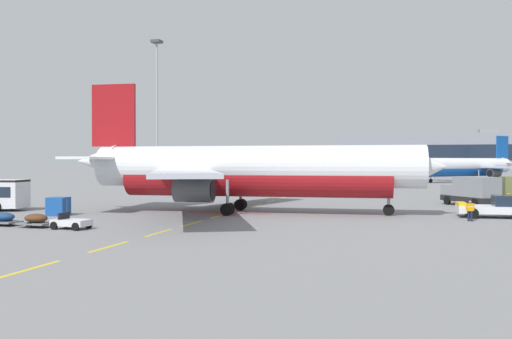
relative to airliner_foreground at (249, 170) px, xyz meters
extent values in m
plane|color=slate|center=(20.22, 17.57, -3.95)|extent=(400.00, 400.00, 0.00)
cube|color=yellow|center=(-1.78, -27.43, -3.95)|extent=(0.24, 4.00, 0.01)
cube|color=yellow|center=(-1.78, -21.04, -3.95)|extent=(0.24, 4.00, 0.01)
cube|color=yellow|center=(-1.78, -14.85, -3.95)|extent=(0.24, 4.00, 0.01)
cube|color=yellow|center=(-1.78, -9.23, -3.95)|extent=(0.24, 4.00, 0.01)
cube|color=yellow|center=(-1.78, -3.22, -3.95)|extent=(0.24, 4.00, 0.01)
cube|color=yellow|center=(-1.78, 3.00, -3.95)|extent=(0.24, 4.00, 0.01)
cube|color=yellow|center=(-1.78, 8.69, -3.95)|extent=(0.24, 4.00, 0.01)
cube|color=yellow|center=(-1.78, 14.85, -3.95)|extent=(0.24, 4.00, 0.01)
cube|color=yellow|center=(-1.78, 22.07, -3.95)|extent=(0.24, 4.00, 0.01)
cube|color=yellow|center=(-1.78, 27.93, -3.95)|extent=(0.24, 4.00, 0.01)
cube|color=yellow|center=(-1.78, 34.45, -3.95)|extent=(0.24, 4.00, 0.01)
cube|color=yellow|center=(-1.78, 41.11, -3.95)|extent=(0.24, 4.00, 0.01)
cube|color=yellow|center=(-1.78, 47.06, -3.95)|extent=(0.24, 4.00, 0.01)
cube|color=yellow|center=(-1.78, 53.45, -3.95)|extent=(0.24, 4.00, 0.01)
cube|color=yellow|center=(-1.78, 59.52, -3.95)|extent=(0.24, 4.00, 0.01)
cube|color=yellow|center=(-1.78, 65.63, -3.95)|extent=(0.24, 4.00, 0.01)
cube|color=#B21414|center=(-1.78, -0.43, -3.95)|extent=(8.00, 0.40, 0.01)
cylinder|color=white|center=(0.58, 0.05, 0.35)|extent=(30.32, 6.38, 3.80)
cylinder|color=maroon|center=(0.58, 0.05, -0.69)|extent=(24.71, 5.60, 3.50)
cone|color=white|center=(15.58, 1.35, 0.35)|extent=(3.81, 4.01, 3.72)
cone|color=white|center=(-15.11, -1.31, 0.83)|extent=(4.46, 3.58, 3.23)
cube|color=#192333|center=(14.53, 1.26, 1.02)|extent=(1.84, 2.98, 0.60)
cube|color=maroon|center=(-13.36, -1.16, 5.25)|extent=(4.41, 0.74, 6.00)
cube|color=white|center=(-14.34, 1.97, 1.11)|extent=(3.74, 6.65, 0.24)
cube|color=white|center=(-13.79, -4.41, 1.11)|extent=(3.74, 6.65, 0.24)
cube|color=#B7BCC6|center=(-4.11, 8.18, -0.12)|extent=(8.86, 17.66, 0.36)
cube|color=#B7BCC6|center=(-2.64, -8.76, -0.12)|extent=(11.36, 17.47, 0.36)
cylinder|color=#4C4F54|center=(-4.00, 5.17, -1.57)|extent=(3.37, 2.37, 2.10)
cylinder|color=black|center=(-2.41, 5.31, -1.57)|extent=(0.27, 1.79, 1.79)
cylinder|color=#4C4F54|center=(-3.05, -5.79, -1.57)|extent=(3.37, 2.37, 2.10)
cylinder|color=black|center=(-1.46, -5.65, -1.57)|extent=(0.27, 1.79, 1.79)
cylinder|color=gray|center=(12.44, 1.08, -2.12)|extent=(0.28, 0.28, 2.67)
cylinder|color=black|center=(12.44, 1.08, -3.45)|extent=(1.01, 0.36, 0.99)
cylinder|color=gray|center=(-1.63, 2.47, -2.09)|extent=(0.28, 0.28, 2.61)
cylinder|color=black|center=(-1.66, 2.82, -3.40)|extent=(1.13, 0.44, 1.10)
cylinder|color=black|center=(-1.60, 2.12, -3.40)|extent=(1.13, 0.44, 1.10)
cylinder|color=gray|center=(-1.19, -2.71, -2.09)|extent=(0.28, 0.28, 2.61)
cylinder|color=black|center=(-1.22, -2.36, -3.40)|extent=(1.13, 0.44, 1.10)
cylinder|color=black|center=(-1.16, -3.06, -3.40)|extent=(1.13, 0.44, 1.10)
cube|color=silver|center=(21.11, 1.83, -3.25)|extent=(6.11, 3.04, 0.60)
cube|color=#192333|center=(22.19, 1.87, -2.50)|extent=(2.48, 2.22, 0.90)
cube|color=yellow|center=(18.47, 1.72, -2.83)|extent=(0.80, 2.55, 0.24)
sphere|color=orange|center=(22.19, 1.87, -1.95)|extent=(0.16, 0.16, 0.16)
cylinder|color=black|center=(19.24, 0.35, -3.50)|extent=(0.92, 0.44, 0.90)
cylinder|color=black|center=(19.13, 3.15, -3.50)|extent=(0.92, 0.44, 0.90)
cylinder|color=white|center=(26.03, 84.69, -0.13)|extent=(21.80, 20.78, 3.38)
cylinder|color=#0F479E|center=(26.03, 84.69, -1.06)|extent=(17.99, 17.18, 3.11)
cone|color=white|center=(16.28, 75.53, -0.13)|extent=(4.53, 4.54, 3.31)
cone|color=white|center=(36.22, 94.28, 0.29)|extent=(4.69, 4.65, 2.87)
cube|color=#192333|center=(16.96, 76.17, 0.46)|extent=(2.77, 2.82, 0.53)
cube|color=#0F479E|center=(35.09, 93.22, 4.23)|extent=(3.07, 2.91, 5.33)
cube|color=white|center=(33.60, 95.71, 0.55)|extent=(5.97, 6.09, 0.21)
cube|color=#B7BCC6|center=(33.77, 81.61, -0.55)|extent=(10.03, 15.54, 0.32)
cube|color=#B7BCC6|center=(23.43, 92.62, -0.55)|extent=(15.37, 10.76, 0.32)
cylinder|color=#4C4F54|center=(32.05, 83.64, -1.84)|extent=(3.35, 3.31, 1.87)
cylinder|color=black|center=(31.01, 82.67, -1.84)|extent=(1.16, 1.23, 1.59)
cylinder|color=#4C4F54|center=(25.35, 90.77, -1.84)|extent=(3.35, 3.31, 1.87)
cylinder|color=black|center=(24.31, 89.79, -1.84)|extent=(1.16, 1.23, 1.59)
cylinder|color=gray|center=(18.32, 77.45, -2.33)|extent=(0.25, 0.25, 2.37)
cylinder|color=black|center=(18.32, 77.45, -3.51)|extent=(0.81, 0.78, 0.88)
cylinder|color=gray|center=(28.90, 84.23, -2.30)|extent=(0.25, 0.25, 2.32)
cylinder|color=black|center=(29.12, 84.00, -3.46)|extent=(0.93, 0.90, 0.98)
cylinder|color=black|center=(28.69, 84.45, -3.46)|extent=(0.93, 0.90, 0.98)
cylinder|color=gray|center=(25.74, 87.59, -2.30)|extent=(0.25, 0.25, 2.32)
cylinder|color=black|center=(25.95, 87.37, -3.46)|extent=(0.93, 0.90, 0.98)
cylinder|color=black|center=(25.53, 87.82, -3.46)|extent=(0.93, 0.90, 0.98)
cylinder|color=black|center=(-23.61, -3.01, -3.45)|extent=(1.04, 0.49, 1.00)
cylinder|color=black|center=(24.54, 15.99, -3.47)|extent=(0.99, 0.39, 0.96)
cube|color=black|center=(20.34, 14.06, -3.21)|extent=(5.84, 7.17, 0.60)
cube|color=gray|center=(19.08, 15.99, -2.36)|extent=(3.23, 3.25, 1.10)
cube|color=#192333|center=(18.45, 16.96, -2.26)|extent=(1.64, 1.10, 0.64)
cube|color=gray|center=(20.87, 13.24, -1.86)|extent=(4.61, 5.30, 2.10)
cylinder|color=black|center=(18.11, 15.28, -3.47)|extent=(0.76, 0.96, 0.96)
cylinder|color=black|center=(20.12, 16.59, -3.47)|extent=(0.76, 0.96, 0.96)
cylinder|color=black|center=(20.56, 11.53, -3.47)|extent=(0.76, 0.96, 0.96)
cylinder|color=black|center=(22.57, 12.84, -3.47)|extent=(0.76, 0.96, 0.96)
cube|color=silver|center=(-8.58, -14.80, -3.49)|extent=(2.68, 1.56, 0.44)
cube|color=black|center=(-9.23, -14.76, -3.09)|extent=(0.19, 1.13, 0.56)
cylinder|color=black|center=(-7.63, -14.16, -3.67)|extent=(0.57, 0.22, 0.56)
cylinder|color=black|center=(-7.71, -15.56, -3.67)|extent=(0.57, 0.22, 0.56)
cylinder|color=black|center=(-9.44, -14.04, -3.67)|extent=(0.57, 0.22, 0.56)
cylinder|color=black|center=(-9.53, -15.44, -3.67)|extent=(0.57, 0.22, 0.56)
cube|color=slate|center=(-11.67, -14.60, -3.67)|extent=(2.49, 1.65, 0.12)
ellipsoid|color=#4C2D19|center=(-11.67, -14.60, -3.29)|extent=(1.90, 1.31, 0.64)
cylinder|color=black|center=(-11.63, -13.93, -3.73)|extent=(0.45, 0.17, 0.44)
cylinder|color=black|center=(-11.72, -15.28, -3.73)|extent=(0.45, 0.17, 0.44)
cube|color=slate|center=(-14.67, -14.41, -3.67)|extent=(2.49, 1.65, 0.12)
ellipsoid|color=navy|center=(-14.67, -14.41, -3.29)|extent=(1.90, 1.31, 0.64)
cylinder|color=black|center=(-14.62, -13.74, -3.73)|extent=(0.45, 0.17, 0.44)
cylinder|color=#191E38|center=(18.73, -1.66, -3.54)|extent=(0.16, 0.16, 0.81)
cylinder|color=#191E38|center=(18.94, -1.76, -3.54)|extent=(0.16, 0.16, 0.81)
cube|color=orange|center=(18.84, -1.71, -2.83)|extent=(0.52, 0.36, 0.61)
cube|color=silver|center=(18.84, -1.71, -2.80)|extent=(0.53, 0.38, 0.06)
sphere|color=#8C664C|center=(18.84, -1.71, -2.41)|extent=(0.22, 0.22, 0.22)
cylinder|color=orange|center=(18.55, -1.77, -2.80)|extent=(0.09, 0.09, 0.55)
cylinder|color=orange|center=(19.12, -1.66, -2.80)|extent=(0.09, 0.09, 0.55)
cube|color=#194C9E|center=(-15.46, -6.88, -3.15)|extent=(1.79, 1.75, 1.60)
cube|color=silver|center=(-15.46, -6.88, -3.15)|extent=(1.61, 0.25, 1.36)
cylinder|color=slate|center=(-31.36, 44.07, -3.65)|extent=(0.70, 0.70, 0.60)
cylinder|color=#9EA0A5|center=(-31.36, 44.07, 9.44)|extent=(0.36, 0.36, 26.78)
cube|color=#3F3F44|center=(-31.36, 44.07, 23.09)|extent=(1.80, 1.80, 0.50)
cube|color=gray|center=(27.35, 146.02, 2.97)|extent=(75.07, 18.42, 13.84)
cube|color=#192333|center=(27.35, 136.75, 3.66)|extent=(69.06, 0.12, 4.98)
cube|color=gray|center=(38.61, 146.02, 10.69)|extent=(6.00, 5.00, 1.60)
camera|label=1|loc=(14.42, -47.57, 0.81)|focal=37.95mm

